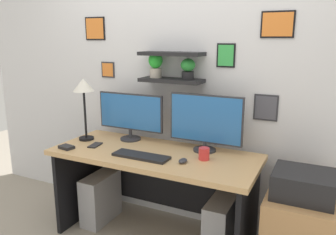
% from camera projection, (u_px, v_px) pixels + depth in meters
% --- Properties ---
extents(back_wall_assembly, '(4.40, 0.24, 2.70)m').
position_uv_depth(back_wall_assembly, '(177.00, 71.00, 2.88)').
color(back_wall_assembly, silver).
rests_on(back_wall_assembly, ground).
extents(desk, '(1.64, 0.68, 0.75)m').
position_uv_depth(desk, '(157.00, 175.00, 2.73)').
color(desk, tan).
rests_on(desk, ground).
extents(monitor_left, '(0.62, 0.18, 0.41)m').
position_uv_depth(monitor_left, '(130.00, 114.00, 2.92)').
color(monitor_left, '#2D2D33').
rests_on(monitor_left, desk).
extents(monitor_right, '(0.59, 0.18, 0.45)m').
position_uv_depth(monitor_right, '(206.00, 122.00, 2.62)').
color(monitor_right, '#2D2D33').
rests_on(monitor_right, desk).
extents(keyboard, '(0.44, 0.14, 0.02)m').
position_uv_depth(keyboard, '(141.00, 156.00, 2.52)').
color(keyboard, black).
rests_on(keyboard, desk).
extents(computer_mouse, '(0.06, 0.09, 0.03)m').
position_uv_depth(computer_mouse, '(183.00, 161.00, 2.41)').
color(computer_mouse, '#2D2D33').
rests_on(computer_mouse, desk).
extents(desk_lamp, '(0.18, 0.18, 0.54)m').
position_uv_depth(desk_lamp, '(84.00, 91.00, 2.87)').
color(desk_lamp, black).
rests_on(desk_lamp, desk).
extents(cell_phone, '(0.09, 0.15, 0.01)m').
position_uv_depth(cell_phone, '(95.00, 145.00, 2.79)').
color(cell_phone, black).
rests_on(cell_phone, desk).
extents(coffee_mug, '(0.08, 0.08, 0.09)m').
position_uv_depth(coffee_mug, '(204.00, 154.00, 2.47)').
color(coffee_mug, red).
rests_on(coffee_mug, desk).
extents(scissors_tray, '(0.13, 0.10, 0.02)m').
position_uv_depth(scissors_tray, '(66.00, 147.00, 2.72)').
color(scissors_tray, black).
rests_on(scissors_tray, desk).
extents(printer, '(0.38, 0.34, 0.17)m').
position_uv_depth(printer, '(303.00, 184.00, 2.18)').
color(printer, black).
rests_on(printer, drawer_cabinet).
extents(computer_tower_left, '(0.18, 0.40, 0.44)m').
position_uv_depth(computer_tower_left, '(101.00, 198.00, 3.03)').
color(computer_tower_left, '#99999E').
rests_on(computer_tower_left, ground).
extents(computer_tower_right, '(0.18, 0.40, 0.43)m').
position_uv_depth(computer_tower_right, '(221.00, 226.00, 2.58)').
color(computer_tower_right, '#99999E').
rests_on(computer_tower_right, ground).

